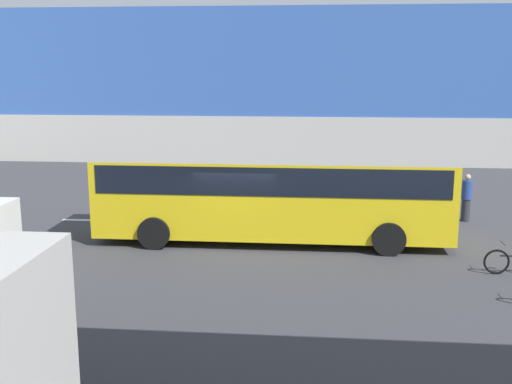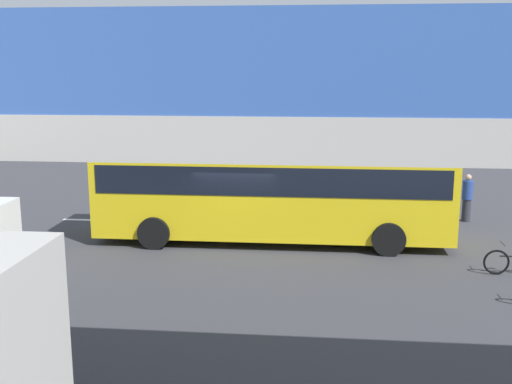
% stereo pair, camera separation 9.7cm
% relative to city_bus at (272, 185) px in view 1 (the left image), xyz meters
% --- Properties ---
extents(ground, '(80.00, 80.00, 0.00)m').
position_rel_city_bus_xyz_m(ground, '(1.12, 0.48, -1.88)').
color(ground, '#38383D').
extents(city_bus, '(11.54, 2.85, 3.15)m').
position_rel_city_bus_xyz_m(city_bus, '(0.00, 0.00, 0.00)').
color(city_bus, yellow).
rests_on(city_bus, ground).
extents(pedestrian, '(0.38, 0.38, 1.79)m').
position_rel_city_bus_xyz_m(pedestrian, '(-7.06, -3.35, -1.00)').
color(pedestrian, '#2D2D38').
rests_on(pedestrian, ground).
extents(traffic_sign, '(0.08, 0.60, 2.80)m').
position_rel_city_bus_xyz_m(traffic_sign, '(5.82, -3.75, 0.01)').
color(traffic_sign, slate).
rests_on(traffic_sign, ground).
extents(lane_dash_leftmost, '(2.00, 0.20, 0.01)m').
position_rel_city_bus_xyz_m(lane_dash_leftmost, '(-4.88, -2.14, -1.88)').
color(lane_dash_leftmost, silver).
rests_on(lane_dash_leftmost, ground).
extents(lane_dash_left, '(2.00, 0.20, 0.01)m').
position_rel_city_bus_xyz_m(lane_dash_left, '(-0.88, -2.14, -1.88)').
color(lane_dash_left, silver).
rests_on(lane_dash_left, ground).
extents(lane_dash_centre, '(2.00, 0.20, 0.01)m').
position_rel_city_bus_xyz_m(lane_dash_centre, '(3.12, -2.14, -1.88)').
color(lane_dash_centre, silver).
rests_on(lane_dash_centre, ground).
extents(lane_dash_right, '(2.00, 0.20, 0.01)m').
position_rel_city_bus_xyz_m(lane_dash_right, '(7.12, -2.14, -1.88)').
color(lane_dash_right, silver).
rests_on(lane_dash_right, ground).
extents(pedestrian_overpass, '(28.05, 2.60, 6.34)m').
position_rel_city_bus_xyz_m(pedestrian_overpass, '(1.12, 12.28, 2.78)').
color(pedestrian_overpass, '#B2ADA5').
rests_on(pedestrian_overpass, ground).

